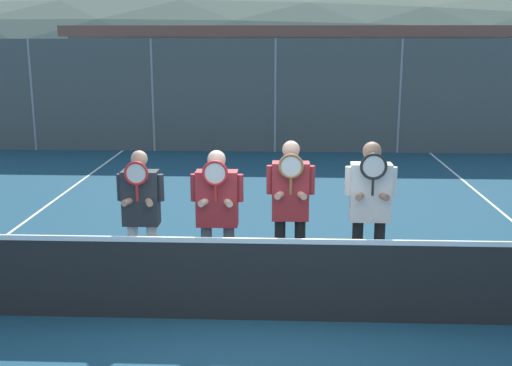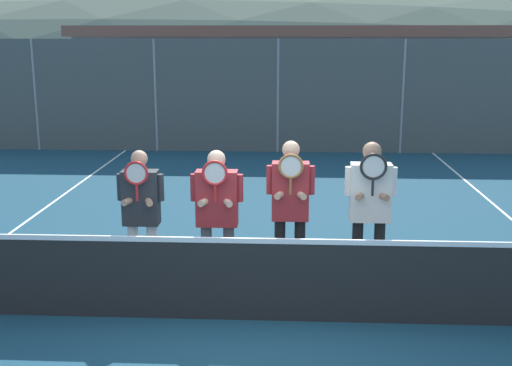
{
  "view_description": "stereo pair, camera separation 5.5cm",
  "coord_description": "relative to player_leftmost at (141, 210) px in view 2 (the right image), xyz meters",
  "views": [
    {
      "loc": [
        0.23,
        -6.42,
        3.03
      ],
      "look_at": [
        -0.1,
        1.05,
        1.28
      ],
      "focal_mm": 45.0,
      "sensor_mm": 36.0,
      "label": 1
    },
    {
      "loc": [
        0.28,
        -6.41,
        3.03
      ],
      "look_at": [
        -0.1,
        1.05,
        1.28
      ],
      "focal_mm": 45.0,
      "sensor_mm": 36.0,
      "label": 2
    }
  ],
  "objects": [
    {
      "name": "fence_back",
      "position": [
        1.44,
        9.31,
        0.45
      ],
      "size": [
        19.1,
        0.06,
        2.89
      ],
      "color": "gray",
      "rests_on": "ground_plane"
    },
    {
      "name": "hill_distant",
      "position": [
        1.44,
        50.53,
        -1.0
      ],
      "size": [
        94.28,
        52.38,
        18.33
      ],
      "color": "slate",
      "rests_on": "ground_plane"
    },
    {
      "name": "car_far_left",
      "position": [
        -3.11,
        12.04,
        -0.12
      ],
      "size": [
        4.54,
        1.91,
        1.7
      ],
      "color": "maroon",
      "rests_on": "ground_plane"
    },
    {
      "name": "player_rightmost",
      "position": [
        2.69,
        0.12,
        0.08
      ],
      "size": [
        0.61,
        0.34,
        1.81
      ],
      "color": "black",
      "rests_on": "ground_plane"
    },
    {
      "name": "clubhouse_building",
      "position": [
        3.24,
        16.84,
        0.66
      ],
      "size": [
        18.07,
        5.5,
        3.27
      ],
      "color": "#9EA3A8",
      "rests_on": "ground_plane"
    },
    {
      "name": "tennis_net",
      "position": [
        1.44,
        -0.79,
        -0.52
      ],
      "size": [
        10.81,
        0.09,
        1.03
      ],
      "color": "gray",
      "rests_on": "ground_plane"
    },
    {
      "name": "court_line_left_sideline",
      "position": [
        -2.58,
        2.21,
        -1.0
      ],
      "size": [
        0.05,
        16.0,
        0.01
      ],
      "primitive_type": "cube",
      "color": "white",
      "rests_on": "ground_plane"
    },
    {
      "name": "player_leftmost",
      "position": [
        0.0,
        0.0,
        0.0
      ],
      "size": [
        0.56,
        0.34,
        1.71
      ],
      "color": "white",
      "rests_on": "ground_plane"
    },
    {
      "name": "player_center_right",
      "position": [
        1.76,
        0.12,
        0.07
      ],
      "size": [
        0.57,
        0.34,
        1.82
      ],
      "color": "black",
      "rests_on": "ground_plane"
    },
    {
      "name": "car_center",
      "position": [
        7.19,
        12.12,
        -0.13
      ],
      "size": [
        4.02,
        2.06,
        1.69
      ],
      "color": "maroon",
      "rests_on": "ground_plane"
    },
    {
      "name": "player_center_left",
      "position": [
        0.9,
        -0.02,
        0.03
      ],
      "size": [
        0.62,
        0.34,
        1.72
      ],
      "color": "#56565B",
      "rests_on": "ground_plane"
    },
    {
      "name": "ground_plane",
      "position": [
        1.44,
        -0.79,
        -1.0
      ],
      "size": [
        120.0,
        120.0,
        0.0
      ],
      "primitive_type": "plane",
      "color": "navy"
    },
    {
      "name": "car_left_of_center",
      "position": [
        2.17,
        12.12,
        -0.11
      ],
      "size": [
        4.39,
        2.08,
        1.72
      ],
      "color": "black",
      "rests_on": "ground_plane"
    }
  ]
}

